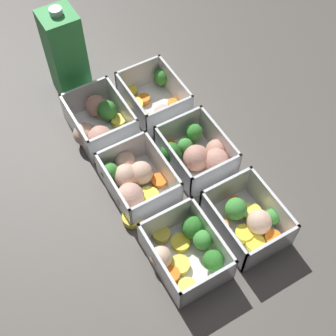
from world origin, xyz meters
The scene contains 8 objects.
ground_plane centered at (0.00, 0.00, 0.00)m, with size 4.00×4.00×0.00m, color #56514C.
container_near_left centered at (-0.16, -0.06, 0.02)m, with size 0.13×0.11×0.07m.
container_near_center centered at (0.00, -0.06, 0.03)m, with size 0.14×0.13×0.07m.
container_near_right centered at (0.16, -0.06, 0.02)m, with size 0.14×0.13×0.07m.
container_far_left centered at (-0.16, 0.06, 0.02)m, with size 0.14×0.12×0.07m.
container_far_center centered at (0.01, 0.07, 0.02)m, with size 0.15×0.12×0.07m.
container_far_right centered at (0.15, 0.06, 0.03)m, with size 0.15×0.12×0.07m.
juice_carton centered at (0.29, 0.06, 0.10)m, with size 0.07×0.07×0.20m.
Camera 1 is at (-0.41, 0.24, 0.73)m, focal length 50.00 mm.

